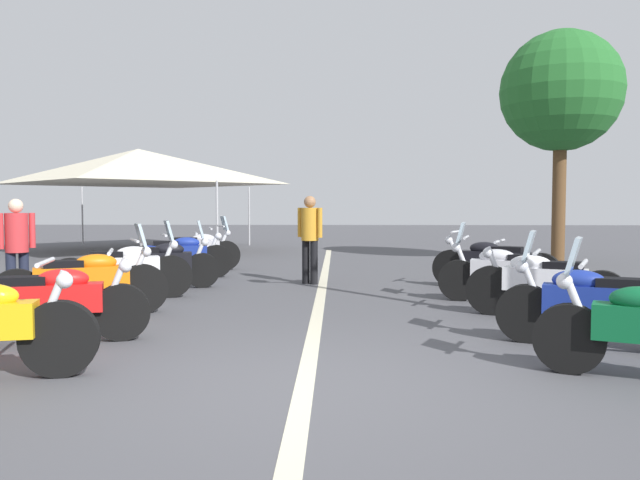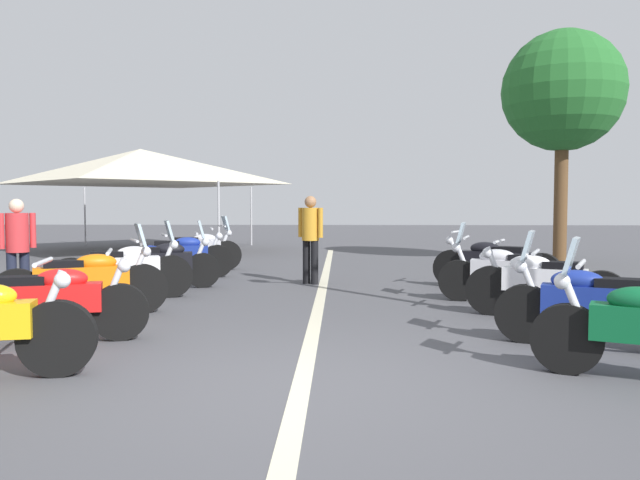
# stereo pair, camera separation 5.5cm
# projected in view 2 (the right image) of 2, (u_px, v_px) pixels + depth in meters

# --- Properties ---
(ground_plane) EXTENTS (80.00, 80.00, 0.00)m
(ground_plane) POSITION_uv_depth(u_px,v_px,m) (300.00, 389.00, 5.05)
(ground_plane) COLOR #4C4C51
(lane_centre_stripe) EXTENTS (20.21, 0.16, 0.01)m
(lane_centre_stripe) POSITION_uv_depth(u_px,v_px,m) (321.00, 295.00, 10.31)
(lane_centre_stripe) COLOR beige
(lane_centre_stripe) RESTS_ON ground_plane
(motorcycle_left_row_1) EXTENTS (0.88, 2.08, 0.99)m
(motorcycle_left_row_1) POSITION_uv_depth(u_px,v_px,m) (46.00, 302.00, 6.67)
(motorcycle_left_row_1) COLOR black
(motorcycle_left_row_1) RESTS_ON ground_plane
(motorcycle_left_row_2) EXTENTS (1.13, 2.05, 1.22)m
(motorcycle_left_row_2) POSITION_uv_depth(u_px,v_px,m) (85.00, 281.00, 8.30)
(motorcycle_left_row_2) COLOR black
(motorcycle_left_row_2) RESTS_ON ground_plane
(motorcycle_left_row_3) EXTENTS (1.00, 2.05, 1.23)m
(motorcycle_left_row_3) POSITION_uv_depth(u_px,v_px,m) (124.00, 269.00, 9.79)
(motorcycle_left_row_3) COLOR black
(motorcycle_left_row_3) RESTS_ON ground_plane
(motorcycle_left_row_4) EXTENTS (0.81, 2.08, 1.20)m
(motorcycle_left_row_4) POSITION_uv_depth(u_px,v_px,m) (161.00, 262.00, 11.05)
(motorcycle_left_row_4) COLOR black
(motorcycle_left_row_4) RESTS_ON ground_plane
(motorcycle_left_row_5) EXTENTS (0.81, 2.15, 1.01)m
(motorcycle_left_row_5) POSITION_uv_depth(u_px,v_px,m) (179.00, 255.00, 12.64)
(motorcycle_left_row_5) COLOR black
(motorcycle_left_row_5) RESTS_ON ground_plane
(motorcycle_left_row_6) EXTENTS (0.99, 1.90, 1.22)m
(motorcycle_left_row_6) POSITION_uv_depth(u_px,v_px,m) (198.00, 250.00, 14.01)
(motorcycle_left_row_6) COLOR black
(motorcycle_left_row_6) RESTS_ON ground_plane
(motorcycle_right_row_1) EXTENTS (0.97, 1.92, 1.20)m
(motorcycle_right_row_1) POSITION_uv_depth(u_px,v_px,m) (592.00, 303.00, 6.48)
(motorcycle_right_row_1) COLOR black
(motorcycle_right_row_1) RESTS_ON ground_plane
(motorcycle_right_row_2) EXTENTS (1.01, 1.89, 1.01)m
(motorcycle_right_row_2) POSITION_uv_depth(u_px,v_px,m) (543.00, 283.00, 8.14)
(motorcycle_right_row_2) COLOR black
(motorcycle_right_row_2) RESTS_ON ground_plane
(motorcycle_right_row_3) EXTENTS (0.90, 2.05, 1.20)m
(motorcycle_right_row_3) POSITION_uv_depth(u_px,v_px,m) (507.00, 272.00, 9.45)
(motorcycle_right_row_3) COLOR black
(motorcycle_right_row_3) RESTS_ON ground_plane
(motorcycle_right_row_4) EXTENTS (1.17, 2.02, 1.01)m
(motorcycle_right_row_4) POSITION_uv_depth(u_px,v_px,m) (494.00, 263.00, 10.95)
(motorcycle_right_row_4) COLOR black
(motorcycle_right_row_4) RESTS_ON ground_plane
(bystander_0) EXTENTS (0.32, 0.47, 1.63)m
(bystander_0) POSITION_uv_depth(u_px,v_px,m) (310.00, 233.00, 11.68)
(bystander_0) COLOR black
(bystander_0) RESTS_ON ground_plane
(bystander_1) EXTENTS (0.39, 0.41, 1.56)m
(bystander_1) POSITION_uv_depth(u_px,v_px,m) (17.00, 243.00, 9.33)
(bystander_1) COLOR #1E2338
(bystander_1) RESTS_ON ground_plane
(roadside_tree_0) EXTENTS (2.91, 2.91, 5.67)m
(roadside_tree_0) POSITION_uv_depth(u_px,v_px,m) (563.00, 92.00, 15.28)
(roadside_tree_0) COLOR brown
(roadside_tree_0) RESTS_ON ground_plane
(event_tent) EXTENTS (6.75, 6.75, 3.20)m
(event_tent) POSITION_uv_depth(u_px,v_px,m) (140.00, 167.00, 19.76)
(event_tent) COLOR beige
(event_tent) RESTS_ON ground_plane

